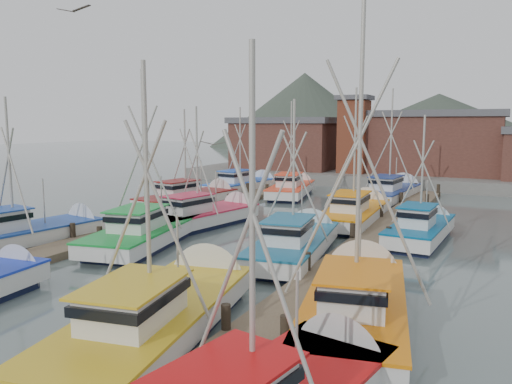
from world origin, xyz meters
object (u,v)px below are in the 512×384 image
at_px(lookout_tower, 354,134).
at_px(boat_8, 206,216).
at_px(boat_1, 163,313).
at_px(boat_4, 153,230).
at_px(boat_12, 292,189).

relative_size(lookout_tower, boat_8, 0.87).
distance_m(boat_1, boat_4, 12.86).
xyz_separation_m(lookout_tower, boat_12, (-2.28, -12.11, -4.87)).
distance_m(boat_8, boat_12, 15.28).
relative_size(lookout_tower, boat_4, 0.78).
height_order(boat_1, boat_8, boat_1).
height_order(boat_4, boat_12, boat_4).
height_order(boat_1, boat_4, boat_4).
xyz_separation_m(lookout_tower, boat_8, (-2.06, -27.39, -4.87)).
relative_size(boat_1, boat_12, 1.09).
xyz_separation_m(boat_1, boat_4, (-8.24, 9.88, 0.00)).
bearing_deg(boat_4, lookout_tower, 74.23).
xyz_separation_m(boat_4, boat_8, (0.28, 5.11, -0.01)).
xyz_separation_m(lookout_tower, boat_1, (5.89, -42.38, -4.87)).
relative_size(boat_1, boat_4, 1.00).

